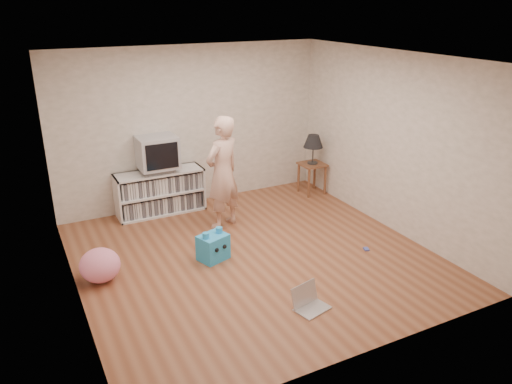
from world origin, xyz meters
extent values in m
plane|color=brown|center=(0.00, 0.00, 0.00)|extent=(4.50, 4.50, 0.00)
cube|color=#BAB2A3|center=(0.00, 2.25, 1.30)|extent=(4.50, 0.02, 2.60)
cube|color=#BAB2A3|center=(0.00, -2.25, 1.30)|extent=(4.50, 0.02, 2.60)
cube|color=#BAB2A3|center=(-2.25, 0.00, 1.30)|extent=(0.02, 4.50, 2.60)
cube|color=#BAB2A3|center=(2.25, 0.00, 1.30)|extent=(0.02, 4.50, 2.60)
cube|color=white|center=(0.00, 0.00, 2.60)|extent=(4.50, 4.50, 0.01)
cube|color=white|center=(-0.66, 2.23, 0.35)|extent=(1.40, 0.03, 0.70)
cube|color=white|center=(-1.35, 2.02, 0.35)|extent=(0.03, 0.45, 0.70)
cube|color=white|center=(0.02, 2.02, 0.35)|extent=(0.03, 0.45, 0.70)
cube|color=white|center=(-0.66, 2.02, 0.01)|extent=(1.40, 0.45, 0.03)
cube|color=white|center=(-0.66, 2.02, 0.35)|extent=(1.34, 0.45, 0.03)
cube|color=white|center=(-0.66, 2.02, 0.68)|extent=(1.40, 0.45, 0.03)
cube|color=silver|center=(-0.66, 2.02, 0.35)|extent=(1.26, 0.36, 0.64)
cube|color=gray|center=(-0.66, 2.02, 0.73)|extent=(0.45, 0.35, 0.07)
cube|color=#AEAEB4|center=(-0.66, 2.02, 1.02)|extent=(0.60, 0.52, 0.50)
cube|color=black|center=(-0.66, 1.75, 1.02)|extent=(0.50, 0.01, 0.40)
cylinder|color=brown|center=(1.82, 1.48, 0.26)|extent=(0.04, 0.04, 0.52)
cylinder|color=brown|center=(2.16, 1.48, 0.26)|extent=(0.04, 0.04, 0.52)
cylinder|color=brown|center=(1.82, 1.82, 0.26)|extent=(0.04, 0.04, 0.52)
cylinder|color=brown|center=(2.16, 1.82, 0.26)|extent=(0.04, 0.04, 0.52)
cube|color=brown|center=(1.99, 1.65, 0.54)|extent=(0.42, 0.42, 0.03)
cylinder|color=#333333|center=(1.99, 1.65, 0.56)|extent=(0.18, 0.18, 0.02)
cylinder|color=#333333|center=(1.99, 1.65, 0.74)|extent=(0.02, 0.02, 0.32)
imported|color=beige|center=(0.03, 1.08, 0.85)|extent=(0.73, 0.62, 1.71)
cube|color=silver|center=(0.02, -1.40, 0.01)|extent=(0.43, 0.34, 0.02)
cube|color=silver|center=(-0.01, -1.28, 0.14)|extent=(0.38, 0.17, 0.25)
cube|color=black|center=(-0.01, -1.28, 0.14)|extent=(0.33, 0.14, 0.20)
cube|color=#4456B7|center=(1.48, -0.54, 0.01)|extent=(0.09, 0.11, 0.02)
cube|color=#25A1E9|center=(-0.51, 0.18, 0.17)|extent=(0.44, 0.39, 0.35)
cylinder|color=#25A1E9|center=(-0.62, 0.14, 0.39)|extent=(0.09, 0.09, 0.08)
cylinder|color=#25A1E9|center=(-0.40, 0.22, 0.39)|extent=(0.09, 0.09, 0.08)
sphere|color=black|center=(-0.53, 0.02, 0.21)|extent=(0.06, 0.06, 0.06)
sphere|color=black|center=(-0.40, 0.06, 0.21)|extent=(0.06, 0.06, 0.06)
ellipsoid|color=pink|center=(-1.95, 0.31, 0.21)|extent=(0.59, 0.59, 0.42)
camera|label=1|loc=(-2.68, -5.32, 3.24)|focal=35.00mm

